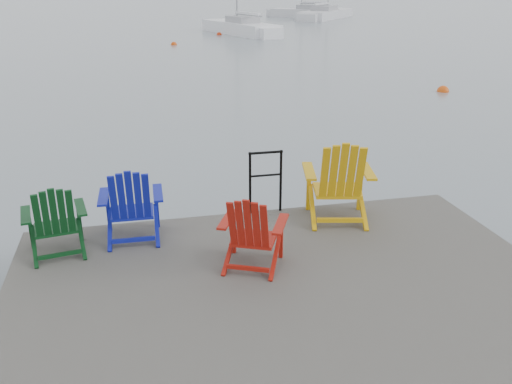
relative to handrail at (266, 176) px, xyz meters
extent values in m
plane|color=slate|center=(-0.25, -2.45, -1.04)|extent=(400.00, 400.00, 0.00)
cube|color=#2C2927|center=(-0.25, -2.45, -0.64)|extent=(6.00, 5.00, 0.20)
cylinder|color=black|center=(-2.95, -0.25, -1.34)|extent=(0.26, 0.26, 1.20)
cylinder|color=black|center=(-0.25, -0.25, -1.34)|extent=(0.26, 0.26, 1.20)
cylinder|color=black|center=(2.45, -0.25, -1.34)|extent=(0.26, 0.26, 1.20)
cylinder|color=black|center=(-0.22, 0.00, -0.09)|extent=(0.04, 0.04, 0.90)
cylinder|color=black|center=(0.22, 0.00, -0.09)|extent=(0.04, 0.04, 0.90)
cylinder|color=black|center=(0.00, 0.00, 0.34)|extent=(0.48, 0.04, 0.04)
cylinder|color=black|center=(0.00, 0.00, 0.01)|extent=(0.44, 0.03, 0.03)
cube|color=black|center=(-2.74, -0.57, -0.25)|extent=(0.55, 0.50, 0.04)
cube|color=black|center=(-3.05, -0.44, -0.29)|extent=(0.05, 0.05, 0.51)
cube|color=black|center=(-2.49, -0.35, -0.29)|extent=(0.05, 0.05, 0.51)
cube|color=black|center=(-3.04, -0.64, -0.02)|extent=(0.20, 0.56, 0.03)
cube|color=black|center=(-2.43, -0.54, -0.02)|extent=(0.20, 0.56, 0.03)
cube|color=black|center=(-2.69, -0.86, 0.06)|extent=(0.48, 0.30, 0.62)
cube|color=#0D158C|center=(-1.83, -0.35, -0.22)|extent=(0.53, 0.48, 0.04)
cube|color=#0D158C|center=(-2.14, -0.15, -0.27)|extent=(0.05, 0.05, 0.55)
cube|color=#0D158C|center=(-1.52, -0.16, -0.27)|extent=(0.05, 0.05, 0.55)
cube|color=#0D158C|center=(-2.17, -0.36, 0.02)|extent=(0.13, 0.60, 0.03)
cube|color=#0D158C|center=(-1.50, -0.38, 0.02)|extent=(0.13, 0.60, 0.03)
cube|color=#0D158C|center=(-1.84, -0.67, 0.11)|extent=(0.49, 0.26, 0.67)
cube|color=#98140B|center=(-0.48, -1.40, -0.25)|extent=(0.62, 0.59, 0.04)
cube|color=#98140B|center=(-0.67, -1.12, -0.29)|extent=(0.06, 0.06, 0.51)
cube|color=#98140B|center=(-0.15, -1.36, -0.29)|extent=(0.06, 0.06, 0.51)
cube|color=#98140B|center=(-0.77, -1.29, -0.02)|extent=(0.33, 0.55, 0.03)
cube|color=#98140B|center=(-0.21, -1.55, -0.02)|extent=(0.33, 0.55, 0.03)
cube|color=#98140B|center=(-0.61, -1.67, 0.06)|extent=(0.50, 0.40, 0.62)
cube|color=#D0980B|center=(0.92, -0.35, -0.17)|extent=(0.72, 0.67, 0.05)
cube|color=#D0980B|center=(0.62, -0.05, -0.22)|extent=(0.07, 0.07, 0.65)
cube|color=#D0980B|center=(1.33, -0.21, -0.22)|extent=(0.07, 0.07, 0.65)
cube|color=#D0980B|center=(0.54, -0.28, 0.13)|extent=(0.29, 0.72, 0.03)
cube|color=#D0980B|center=(1.30, -0.46, 0.13)|extent=(0.29, 0.72, 0.03)
cube|color=#D0980B|center=(0.84, -0.72, 0.22)|extent=(0.62, 0.42, 0.79)
cube|color=white|center=(6.22, 32.89, -0.79)|extent=(4.45, 8.55, 1.10)
cube|color=#9E9EA3|center=(6.34, 32.49, -0.09)|extent=(2.16, 2.81, 0.55)
cube|color=silver|center=(18.10, 47.71, -0.79)|extent=(8.46, 9.73, 1.10)
cube|color=#9E9EA3|center=(17.78, 47.30, -0.09)|extent=(3.38, 3.58, 0.55)
cube|color=silver|center=(16.64, 50.26, -0.79)|extent=(6.65, 5.95, 1.10)
cube|color=#9E9EA3|center=(16.91, 50.04, -0.09)|extent=(2.47, 2.35, 0.55)
sphere|color=#D74A0C|center=(8.75, 9.86, -1.04)|extent=(0.41, 0.41, 0.41)
sphere|color=#C6400B|center=(0.95, 26.58, -1.04)|extent=(0.37, 0.37, 0.37)
sphere|color=red|center=(4.62, 32.33, -1.04)|extent=(0.38, 0.38, 0.38)
sphere|color=#E54F0D|center=(6.80, 37.55, -1.04)|extent=(0.38, 0.38, 0.38)
camera|label=1|loc=(-1.71, -6.86, 2.53)|focal=38.00mm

